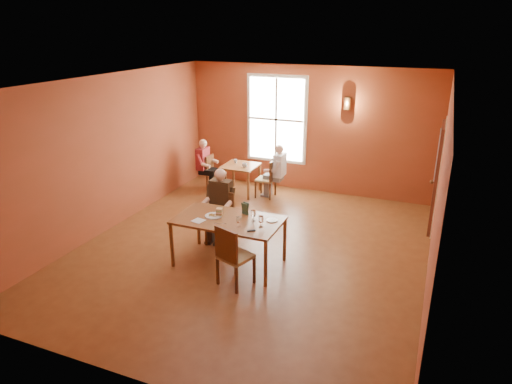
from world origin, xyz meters
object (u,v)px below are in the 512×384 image
at_px(diner_main, 219,211).
at_px(chair_diner_maroon, 216,173).
at_px(chair_diner_white, 266,178).
at_px(chair_empty, 236,255).
at_px(diner_maroon, 215,166).
at_px(chair_diner_main, 220,219).
at_px(second_table, 240,179).
at_px(main_table, 229,241).
at_px(diner_white, 267,172).

distance_m(diner_main, chair_diner_maroon, 2.99).
bearing_deg(diner_main, chair_diner_white, -87.99).
distance_m(chair_empty, diner_maroon, 4.45).
xyz_separation_m(chair_diner_white, diner_maroon, (-1.33, 0.00, 0.16)).
distance_m(chair_diner_main, chair_empty, 1.49).
xyz_separation_m(second_table, chair_diner_white, (0.65, 0.00, 0.11)).
xyz_separation_m(second_table, diner_maroon, (-0.68, 0.00, 0.26)).
bearing_deg(diner_main, main_table, 128.88).
bearing_deg(second_table, diner_maroon, 180.00).
height_order(chair_diner_main, chair_empty, chair_empty).
bearing_deg(chair_diner_white, main_table, -169.67).
bearing_deg(second_table, chair_diner_white, 0.00).
bearing_deg(second_table, diner_main, -74.24).
relative_size(chair_diner_main, chair_diner_maroon, 1.11).
xyz_separation_m(chair_diner_main, chair_diner_maroon, (-1.39, 2.60, -0.05)).
relative_size(diner_main, chair_diner_white, 1.45).
distance_m(chair_diner_maroon, diner_maroon, 0.18).
bearing_deg(chair_empty, second_table, 132.21).
relative_size(diner_main, diner_white, 1.07).
bearing_deg(main_table, chair_diner_main, 127.57).
bearing_deg(chair_empty, chair_diner_main, 145.35).
height_order(diner_white, diner_maroon, diner_white).
bearing_deg(main_table, chair_empty, -55.34).
xyz_separation_m(main_table, chair_diner_white, (-0.59, 3.25, 0.04)).
bearing_deg(chair_diner_white, diner_white, -90.00).
distance_m(diner_main, chair_empty, 1.48).
xyz_separation_m(chair_empty, second_table, (-1.63, 3.80, -0.15)).
bearing_deg(diner_white, diner_maroon, 90.00).
bearing_deg(main_table, chair_diner_maroon, 120.20).
height_order(chair_diner_main, diner_main, diner_main).
xyz_separation_m(diner_main, diner_maroon, (-1.42, 2.63, -0.05)).
bearing_deg(chair_diner_maroon, second_table, 90.00).
xyz_separation_m(chair_diner_main, diner_main, (0.00, -0.03, 0.18)).
relative_size(main_table, diner_main, 1.33).
height_order(chair_diner_main, chair_diner_maroon, chair_diner_main).
distance_m(main_table, second_table, 3.48).
relative_size(main_table, diner_maroon, 1.44).
relative_size(main_table, chair_empty, 1.74).
distance_m(main_table, diner_maroon, 3.78).
bearing_deg(chair_diner_main, main_table, 127.57).
relative_size(chair_diner_main, chair_empty, 0.94).
bearing_deg(diner_maroon, chair_diner_main, 28.67).
bearing_deg(diner_main, chair_empty, 126.95).
distance_m(chair_diner_main, diner_main, 0.19).
bearing_deg(diner_white, chair_diner_white, 90.00).
height_order(diner_main, diner_maroon, diner_main).
distance_m(main_table, diner_main, 0.83).
xyz_separation_m(diner_white, diner_maroon, (-1.36, 0.00, -0.00)).
bearing_deg(main_table, diner_main, 128.88).
height_order(chair_empty, diner_white, diner_white).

